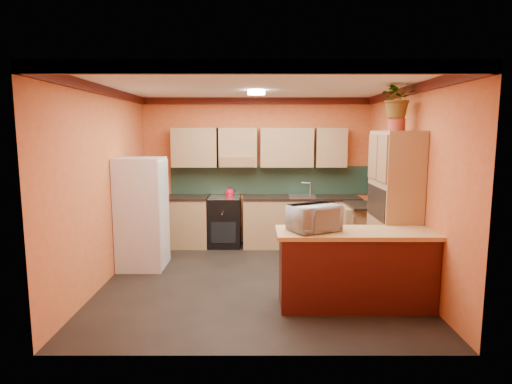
{
  "coord_description": "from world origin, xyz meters",
  "views": [
    {
      "loc": [
        -0.0,
        -5.86,
        2.09
      ],
      "look_at": [
        -0.01,
        0.45,
        1.19
      ],
      "focal_mm": 30.0,
      "sensor_mm": 36.0,
      "label": 1
    }
  ],
  "objects_px": {
    "stove": "(225,222)",
    "microwave": "(314,218)",
    "base_cabinets_back": "(259,222)",
    "breakfast_bar": "(356,271)",
    "fridge": "(142,213)",
    "pantry": "(394,210)"
  },
  "relations": [
    {
      "from": "stove",
      "to": "microwave",
      "type": "bearing_deg",
      "value": -65.38
    },
    {
      "from": "breakfast_bar",
      "to": "microwave",
      "type": "distance_m",
      "value": 0.82
    },
    {
      "from": "pantry",
      "to": "microwave",
      "type": "height_order",
      "value": "pantry"
    },
    {
      "from": "microwave",
      "to": "breakfast_bar",
      "type": "bearing_deg",
      "value": -28.05
    },
    {
      "from": "stove",
      "to": "microwave",
      "type": "height_order",
      "value": "microwave"
    },
    {
      "from": "pantry",
      "to": "microwave",
      "type": "relative_size",
      "value": 3.74
    },
    {
      "from": "stove",
      "to": "pantry",
      "type": "height_order",
      "value": "pantry"
    },
    {
      "from": "pantry",
      "to": "fridge",
      "type": "bearing_deg",
      "value": 168.09
    },
    {
      "from": "stove",
      "to": "pantry",
      "type": "distance_m",
      "value": 3.21
    },
    {
      "from": "stove",
      "to": "microwave",
      "type": "xyz_separation_m",
      "value": [
        1.26,
        -2.74,
        0.63
      ]
    },
    {
      "from": "breakfast_bar",
      "to": "microwave",
      "type": "relative_size",
      "value": 3.2
    },
    {
      "from": "base_cabinets_back",
      "to": "fridge",
      "type": "height_order",
      "value": "fridge"
    },
    {
      "from": "fridge",
      "to": "base_cabinets_back",
      "type": "bearing_deg",
      "value": 34.94
    },
    {
      "from": "stove",
      "to": "fridge",
      "type": "relative_size",
      "value": 0.54
    },
    {
      "from": "stove",
      "to": "fridge",
      "type": "distance_m",
      "value": 1.76
    },
    {
      "from": "base_cabinets_back",
      "to": "microwave",
      "type": "height_order",
      "value": "microwave"
    },
    {
      "from": "fridge",
      "to": "pantry",
      "type": "relative_size",
      "value": 0.81
    },
    {
      "from": "base_cabinets_back",
      "to": "microwave",
      "type": "bearing_deg",
      "value": -77.03
    },
    {
      "from": "breakfast_bar",
      "to": "base_cabinets_back",
      "type": "bearing_deg",
      "value": 112.58
    },
    {
      "from": "pantry",
      "to": "microwave",
      "type": "distance_m",
      "value": 1.38
    },
    {
      "from": "pantry",
      "to": "microwave",
      "type": "xyz_separation_m",
      "value": [
        -1.17,
        -0.73,
        0.04
      ]
    },
    {
      "from": "base_cabinets_back",
      "to": "stove",
      "type": "distance_m",
      "value": 0.63
    }
  ]
}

